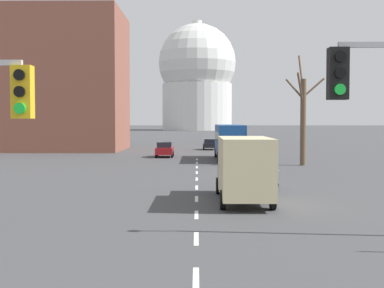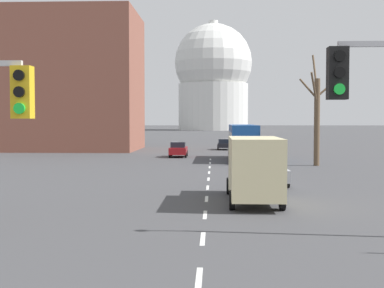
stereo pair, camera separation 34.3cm
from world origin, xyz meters
TOP-DOWN VIEW (x-y plane):
  - lane_stripe_1 at (0.00, 8.98)m, footprint 0.16×2.00m
  - lane_stripe_2 at (0.00, 13.48)m, footprint 0.16×2.00m
  - lane_stripe_3 at (0.00, 17.98)m, footprint 0.16×2.00m
  - lane_stripe_4 at (0.00, 22.48)m, footprint 0.16×2.00m
  - lane_stripe_5 at (0.00, 26.98)m, footprint 0.16×2.00m
  - lane_stripe_6 at (0.00, 31.48)m, footprint 0.16×2.00m
  - lane_stripe_7 at (0.00, 35.98)m, footprint 0.16×2.00m
  - lane_stripe_8 at (0.00, 40.48)m, footprint 0.16×2.00m
  - lane_stripe_9 at (0.00, 44.98)m, footprint 0.16×2.00m
  - lane_stripe_10 at (0.00, 49.48)m, footprint 0.16×2.00m
  - sedan_near_left at (1.67, 67.21)m, footprint 1.74×3.85m
  - sedan_near_right at (3.86, 28.46)m, footprint 1.82×4.59m
  - sedan_mid_centre at (-3.45, 52.77)m, footprint 1.87×3.96m
  - city_bus at (3.22, 48.79)m, footprint 2.66×10.80m
  - delivery_truck at (2.27, 21.50)m, footprint 2.44×7.20m
  - bare_tree_right_near at (9.25, 42.50)m, footprint 3.33×3.33m
  - capitol_dome at (0.00, 207.85)m, footprint 30.49×30.49m
  - apartment_block_left at (-18.73, 66.27)m, footprint 18.00×14.00m

SIDE VIEW (x-z plane):
  - lane_stripe_1 at x=0.00m, z-range 0.00..0.01m
  - lane_stripe_2 at x=0.00m, z-range 0.00..0.01m
  - lane_stripe_3 at x=0.00m, z-range 0.00..0.01m
  - lane_stripe_4 at x=0.00m, z-range 0.00..0.01m
  - lane_stripe_5 at x=0.00m, z-range 0.00..0.01m
  - lane_stripe_6 at x=0.00m, z-range 0.00..0.01m
  - lane_stripe_7 at x=0.00m, z-range 0.00..0.01m
  - lane_stripe_8 at x=0.00m, z-range 0.00..0.01m
  - lane_stripe_9 at x=0.00m, z-range 0.00..0.01m
  - lane_stripe_10 at x=0.00m, z-range 0.00..0.01m
  - sedan_near_left at x=1.67m, z-range 0.02..1.47m
  - sedan_near_right at x=3.86m, z-range 0.03..1.62m
  - sedan_mid_centre at x=-3.45m, z-range 0.01..1.64m
  - delivery_truck at x=2.27m, z-range 0.13..3.27m
  - city_bus at x=3.22m, z-range 0.31..3.79m
  - bare_tree_right_near at x=9.25m, z-range -0.57..9.18m
  - apartment_block_left at x=-18.73m, z-range 0.00..18.06m
  - capitol_dome at x=0.00m, z-range -0.56..42.51m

